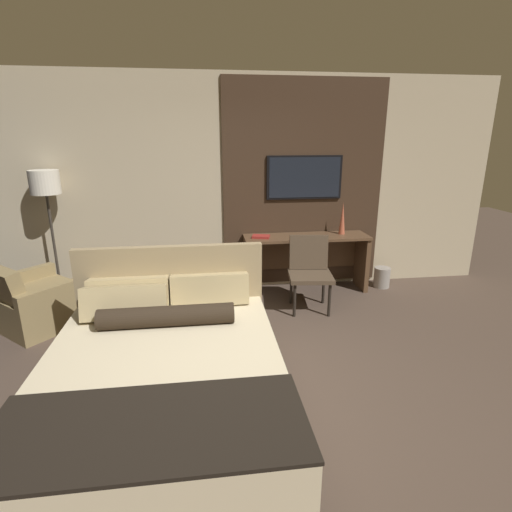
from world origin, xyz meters
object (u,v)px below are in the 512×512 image
Objects in this scene: vase_tall at (342,218)px; book at (261,237)px; waste_bin at (382,277)px; tv at (304,177)px; floor_lamp at (46,193)px; desk_chair at (309,267)px; armchair_by_window at (37,303)px; desk at (305,254)px; bed at (164,378)px.

vase_tall reaches higher than book.
waste_bin is at bearing 0.14° from book.
tv is 0.61× the size of floor_lamp.
waste_bin is (1.19, 0.52, -0.38)m from desk_chair.
armchair_by_window is 0.73× the size of floor_lamp.
desk_chair is 1.36m from waste_bin.
floor_lamp is at bearing -176.76° from tv.
desk_chair is at bearing -44.55° from book.
armchair_by_window is at bearing -172.32° from waste_bin.
waste_bin is at bearing 30.14° from desk_chair.
desk is at bearing -90.00° from tv.
desk_chair reaches higher than waste_bin.
vase_tall is (2.17, 2.40, 0.66)m from bed.
bed is 3.02m from floor_lamp.
tv is 1.24m from desk_chair.
book is at bearing -174.93° from desk.
desk is at bearing -178.69° from vase_tall.
book is at bearing -158.92° from tv.
armchair_by_window is at bearing -170.16° from vase_tall.
waste_bin is at bearing -5.79° from vase_tall.
tv reaches higher than vase_tall.
desk is at bearing -127.24° from armchair_by_window.
vase_tall is at bearing 1.31° from desk.
bed reaches higher than desk_chair.
desk is at bearing -0.03° from floor_lamp.
book is at bearing 142.19° from desk_chair.
armchair_by_window is (-3.22, -0.63, -0.26)m from desk.
vase_tall is 1.51× the size of waste_bin.
tv reaches higher than floor_lamp.
book is at bearing 65.47° from bed.
armchair_by_window is (-1.55, 1.75, -0.07)m from bed.
book is (-1.11, -0.07, -0.20)m from vase_tall.
vase_tall is at bearing 0.15° from floor_lamp.
floor_lamp is (-1.50, 2.39, 1.07)m from bed.
armchair_by_window is (-3.13, -0.07, -0.27)m from desk_chair.
armchair_by_window is at bearing -94.02° from floor_lamp.
bed is 2.42m from desk_chair.
tv reaches higher than waste_bin.
floor_lamp is (-3.18, 0.00, 0.87)m from desk.
desk_chair is (-0.09, -0.75, -0.99)m from tv.
floor_lamp is at bearing 179.97° from desk.
desk_chair is 0.53× the size of floor_lamp.
floor_lamp reaches higher than book.
desk_chair is 3.14× the size of waste_bin.
floor_lamp is at bearing 122.18° from bed.
desk is 3.90× the size of vase_tall.
tv is (0.00, 0.18, 1.00)m from desk.
waste_bin is (1.10, -0.05, -0.37)m from desk.
tv is 0.84× the size of armchair_by_window.
tv reaches higher than bed.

